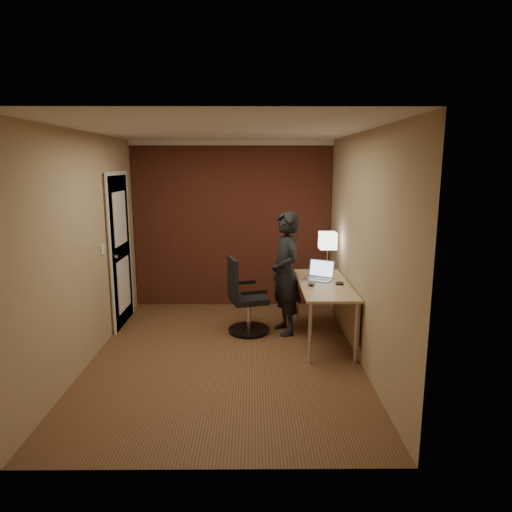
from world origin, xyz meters
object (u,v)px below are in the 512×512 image
(person, at_px, (286,273))
(desk_lamp, at_px, (328,241))
(wallet, at_px, (340,283))
(mouse, at_px, (311,284))
(desk, at_px, (330,293))
(office_chair, at_px, (244,301))
(laptop, at_px, (320,274))

(person, bearing_deg, desk_lamp, 103.70)
(wallet, height_order, person, person)
(mouse, distance_m, person, 0.48)
(mouse, xyz_separation_m, wallet, (0.35, 0.07, -0.01))
(desk, bearing_deg, mouse, -154.70)
(office_chair, bearing_deg, desk, -13.54)
(laptop, xyz_separation_m, office_chair, (-0.95, 0.04, -0.36))
(mouse, relative_size, wallet, 0.91)
(desk, xyz_separation_m, person, (-0.52, 0.27, 0.18))
(desk, distance_m, laptop, 0.31)
(desk, relative_size, wallet, 13.64)
(person, bearing_deg, wallet, 46.13)
(desk_lamp, bearing_deg, laptop, -111.50)
(laptop, bearing_deg, office_chair, 177.81)
(desk_lamp, relative_size, office_chair, 0.55)
(wallet, xyz_separation_m, office_chair, (-1.16, 0.30, -0.31))
(office_chair, bearing_deg, person, 1.93)
(desk_lamp, bearing_deg, office_chair, -162.11)
(desk, bearing_deg, laptop, 114.81)
(desk_lamp, height_order, laptop, desk_lamp)
(laptop, distance_m, person, 0.43)
(laptop, xyz_separation_m, wallet, (0.20, -0.27, -0.05))
(desk_lamp, height_order, mouse, desk_lamp)
(wallet, relative_size, person, 0.07)
(desk_lamp, height_order, office_chair, desk_lamp)
(laptop, bearing_deg, mouse, -113.64)
(mouse, bearing_deg, laptop, 85.30)
(desk, bearing_deg, person, 152.62)
(office_chair, bearing_deg, desk_lamp, 17.89)
(desk, relative_size, mouse, 15.00)
(desk, xyz_separation_m, wallet, (0.10, -0.05, 0.14))
(laptop, height_order, person, person)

